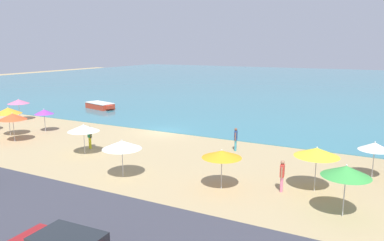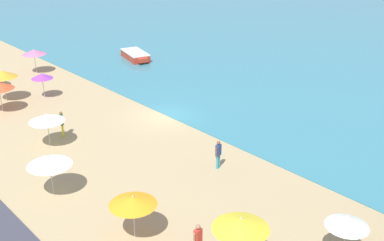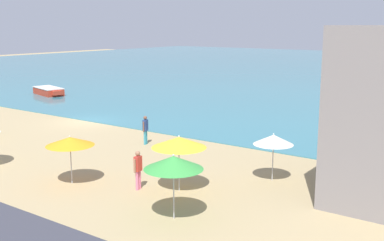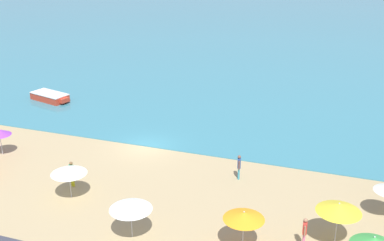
{
  "view_description": "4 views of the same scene",
  "coord_description": "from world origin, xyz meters",
  "px_view_note": "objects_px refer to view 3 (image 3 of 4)",
  "views": [
    {
      "loc": [
        18.34,
        -28.9,
        7.9
      ],
      "look_at": [
        3.99,
        -1.76,
        1.77
      ],
      "focal_mm": 35.0,
      "sensor_mm": 36.0,
      "label": 1
    },
    {
      "loc": [
        26.16,
        -21.04,
        14.06
      ],
      "look_at": [
        5.08,
        -2.02,
        1.83
      ],
      "focal_mm": 45.0,
      "sensor_mm": 36.0,
      "label": 2
    },
    {
      "loc": [
        27.63,
        -24.7,
        7.29
      ],
      "look_at": [
        11.17,
        -1.86,
        1.68
      ],
      "focal_mm": 45.0,
      "sensor_mm": 36.0,
      "label": 3
    },
    {
      "loc": [
        15.12,
        -32.08,
        15.84
      ],
      "look_at": [
        3.41,
        1.38,
        2.19
      ],
      "focal_mm": 45.0,
      "sensor_mm": 36.0,
      "label": 4
    }
  ],
  "objects_px": {
    "beach_umbrella_8": "(273,140)",
    "beach_umbrella_10": "(179,142)",
    "beach_umbrella_7": "(173,163)",
    "bather_0": "(145,128)",
    "beach_umbrella_3": "(70,141)",
    "skiff_nearshore": "(49,91)",
    "bather_2": "(138,168)"
  },
  "relations": [
    {
      "from": "beach_umbrella_7",
      "to": "bather_2",
      "type": "height_order",
      "value": "beach_umbrella_7"
    },
    {
      "from": "beach_umbrella_10",
      "to": "bather_2",
      "type": "distance_m",
      "value": 2.22
    },
    {
      "from": "beach_umbrella_8",
      "to": "beach_umbrella_10",
      "type": "xyz_separation_m",
      "value": [
        -2.72,
        -3.74,
        0.23
      ]
    },
    {
      "from": "beach_umbrella_10",
      "to": "bather_0",
      "type": "relative_size",
      "value": 1.41
    },
    {
      "from": "beach_umbrella_3",
      "to": "beach_umbrella_10",
      "type": "height_order",
      "value": "beach_umbrella_10"
    },
    {
      "from": "beach_umbrella_3",
      "to": "beach_umbrella_8",
      "type": "xyz_separation_m",
      "value": [
        7.42,
        5.87,
        -0.02
      ]
    },
    {
      "from": "beach_umbrella_8",
      "to": "bather_0",
      "type": "bearing_deg",
      "value": 169.29
    },
    {
      "from": "beach_umbrella_7",
      "to": "beach_umbrella_8",
      "type": "xyz_separation_m",
      "value": [
        0.96,
        6.39,
        -0.23
      ]
    },
    {
      "from": "beach_umbrella_10",
      "to": "beach_umbrella_7",
      "type": "bearing_deg",
      "value": -56.39
    },
    {
      "from": "beach_umbrella_3",
      "to": "beach_umbrella_8",
      "type": "distance_m",
      "value": 9.46
    },
    {
      "from": "beach_umbrella_3",
      "to": "bather_2",
      "type": "relative_size",
      "value": 1.28
    },
    {
      "from": "beach_umbrella_7",
      "to": "bather_0",
      "type": "xyz_separation_m",
      "value": [
        -8.61,
        8.2,
        -1.22
      ]
    },
    {
      "from": "beach_umbrella_7",
      "to": "beach_umbrella_10",
      "type": "bearing_deg",
      "value": 123.61
    },
    {
      "from": "bather_0",
      "to": "beach_umbrella_10",
      "type": "bearing_deg",
      "value": -39.05
    },
    {
      "from": "beach_umbrella_8",
      "to": "skiff_nearshore",
      "type": "relative_size",
      "value": 0.5
    },
    {
      "from": "beach_umbrella_8",
      "to": "bather_0",
      "type": "distance_m",
      "value": 9.79
    },
    {
      "from": "beach_umbrella_8",
      "to": "beach_umbrella_10",
      "type": "distance_m",
      "value": 4.64
    },
    {
      "from": "beach_umbrella_8",
      "to": "skiff_nearshore",
      "type": "height_order",
      "value": "beach_umbrella_8"
    },
    {
      "from": "bather_0",
      "to": "skiff_nearshore",
      "type": "height_order",
      "value": "bather_0"
    },
    {
      "from": "beach_umbrella_3",
      "to": "beach_umbrella_7",
      "type": "bearing_deg",
      "value": -4.64
    },
    {
      "from": "skiff_nearshore",
      "to": "bather_0",
      "type": "bearing_deg",
      "value": -24.33
    },
    {
      "from": "bather_2",
      "to": "skiff_nearshore",
      "type": "height_order",
      "value": "bather_2"
    },
    {
      "from": "beach_umbrella_10",
      "to": "skiff_nearshore",
      "type": "height_order",
      "value": "beach_umbrella_10"
    },
    {
      "from": "bather_2",
      "to": "beach_umbrella_3",
      "type": "bearing_deg",
      "value": -159.0
    },
    {
      "from": "beach_umbrella_3",
      "to": "bather_2",
      "type": "height_order",
      "value": "beach_umbrella_3"
    },
    {
      "from": "beach_umbrella_7",
      "to": "skiff_nearshore",
      "type": "relative_size",
      "value": 0.56
    },
    {
      "from": "beach_umbrella_8",
      "to": "bather_0",
      "type": "xyz_separation_m",
      "value": [
        -9.57,
        1.81,
        -0.99
      ]
    },
    {
      "from": "beach_umbrella_7",
      "to": "bather_0",
      "type": "height_order",
      "value": "beach_umbrella_7"
    },
    {
      "from": "beach_umbrella_3",
      "to": "skiff_nearshore",
      "type": "relative_size",
      "value": 0.5
    },
    {
      "from": "beach_umbrella_3",
      "to": "bather_0",
      "type": "height_order",
      "value": "beach_umbrella_3"
    },
    {
      "from": "bather_2",
      "to": "skiff_nearshore",
      "type": "bearing_deg",
      "value": 148.99
    },
    {
      "from": "beach_umbrella_3",
      "to": "skiff_nearshore",
      "type": "distance_m",
      "value": 30.33
    }
  ]
}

